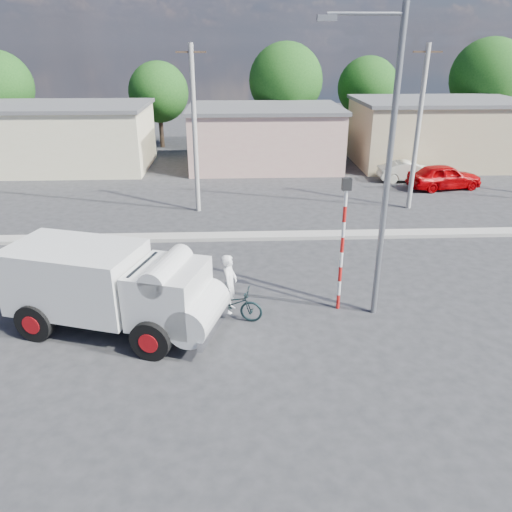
{
  "coord_description": "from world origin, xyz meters",
  "views": [
    {
      "loc": [
        -0.11,
        -12.71,
        8.06
      ],
      "look_at": [
        0.58,
        2.93,
        1.3
      ],
      "focal_mm": 35.0,
      "sensor_mm": 36.0,
      "label": 1
    }
  ],
  "objects_px": {
    "car_cream": "(409,171)",
    "streetlight": "(384,160)",
    "bicycle": "(230,304)",
    "traffic_pole": "(343,234)",
    "car_red": "(444,176)",
    "cyclist": "(230,292)",
    "truck": "(114,287)"
  },
  "relations": [
    {
      "from": "truck",
      "to": "traffic_pole",
      "type": "xyz_separation_m",
      "value": [
        6.88,
        1.01,
        1.15
      ]
    },
    {
      "from": "bicycle",
      "to": "cyclist",
      "type": "xyz_separation_m",
      "value": [
        0.0,
        0.0,
        0.4
      ]
    },
    {
      "from": "truck",
      "to": "traffic_pole",
      "type": "distance_m",
      "value": 7.05
    },
    {
      "from": "bicycle",
      "to": "streetlight",
      "type": "xyz_separation_m",
      "value": [
        4.46,
        0.22,
        4.42
      ]
    },
    {
      "from": "truck",
      "to": "car_red",
      "type": "relative_size",
      "value": 1.56
    },
    {
      "from": "bicycle",
      "to": "traffic_pole",
      "type": "distance_m",
      "value": 4.11
    },
    {
      "from": "bicycle",
      "to": "car_cream",
      "type": "height_order",
      "value": "car_cream"
    },
    {
      "from": "bicycle",
      "to": "cyclist",
      "type": "relative_size",
      "value": 1.1
    },
    {
      "from": "traffic_pole",
      "to": "streetlight",
      "type": "bearing_deg",
      "value": -17.73
    },
    {
      "from": "car_red",
      "to": "traffic_pole",
      "type": "bearing_deg",
      "value": 137.62
    },
    {
      "from": "truck",
      "to": "bicycle",
      "type": "bearing_deg",
      "value": 25.72
    },
    {
      "from": "car_cream",
      "to": "streetlight",
      "type": "distance_m",
      "value": 17.99
    },
    {
      "from": "truck",
      "to": "streetlight",
      "type": "height_order",
      "value": "streetlight"
    },
    {
      "from": "bicycle",
      "to": "car_cream",
      "type": "xyz_separation_m",
      "value": [
        11.05,
        16.38,
        0.07
      ]
    },
    {
      "from": "streetlight",
      "to": "car_cream",
      "type": "bearing_deg",
      "value": 67.8
    },
    {
      "from": "car_cream",
      "to": "car_red",
      "type": "relative_size",
      "value": 0.87
    },
    {
      "from": "car_red",
      "to": "streetlight",
      "type": "xyz_separation_m",
      "value": [
        -8.11,
        -14.37,
        4.23
      ]
    },
    {
      "from": "truck",
      "to": "cyclist",
      "type": "relative_size",
      "value": 3.54
    },
    {
      "from": "bicycle",
      "to": "car_cream",
      "type": "relative_size",
      "value": 0.55
    },
    {
      "from": "truck",
      "to": "cyclist",
      "type": "xyz_separation_m",
      "value": [
        3.36,
        0.49,
        -0.5
      ]
    },
    {
      "from": "truck",
      "to": "bicycle",
      "type": "relative_size",
      "value": 3.22
    },
    {
      "from": "truck",
      "to": "car_cream",
      "type": "height_order",
      "value": "truck"
    },
    {
      "from": "car_cream",
      "to": "streetlight",
      "type": "relative_size",
      "value": 0.42
    },
    {
      "from": "truck",
      "to": "car_red",
      "type": "bearing_deg",
      "value": 60.78
    },
    {
      "from": "truck",
      "to": "traffic_pole",
      "type": "bearing_deg",
      "value": 25.73
    },
    {
      "from": "bicycle",
      "to": "truck",
      "type": "bearing_deg",
      "value": 113.11
    },
    {
      "from": "car_red",
      "to": "streetlight",
      "type": "relative_size",
      "value": 0.48
    },
    {
      "from": "truck",
      "to": "streetlight",
      "type": "relative_size",
      "value": 0.74
    },
    {
      "from": "traffic_pole",
      "to": "car_red",
      "type": "bearing_deg",
      "value": 57.25
    },
    {
      "from": "streetlight",
      "to": "car_red",
      "type": "bearing_deg",
      "value": 60.56
    },
    {
      "from": "cyclist",
      "to": "car_cream",
      "type": "bearing_deg",
      "value": -19.28
    },
    {
      "from": "bicycle",
      "to": "car_red",
      "type": "xyz_separation_m",
      "value": [
        12.57,
        14.59,
        0.19
      ]
    }
  ]
}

